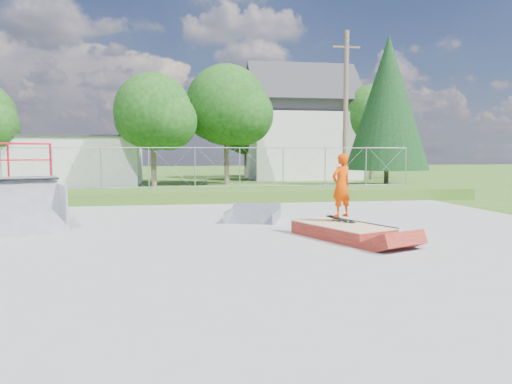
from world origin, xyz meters
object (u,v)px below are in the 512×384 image
grind_box (342,232)px  skater (341,188)px  flat_bank_ramp (253,214)px  quarter_pipe (14,188)px

grind_box → skater: (0.13, 0.41, 1.02)m
flat_bank_ramp → skater: size_ratio=1.00×
quarter_pipe → grind_box: bearing=-38.9°
quarter_pipe → flat_bank_ramp: size_ratio=1.48×
skater → flat_bank_ramp: bearing=-83.1°
grind_box → quarter_pipe: (-8.07, 2.33, 0.99)m
grind_box → skater: skater is taller
quarter_pipe → skater: quarter_pipe is taller
grind_box → flat_bank_ramp: flat_bank_ramp is taller
quarter_pipe → skater: 8.42m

